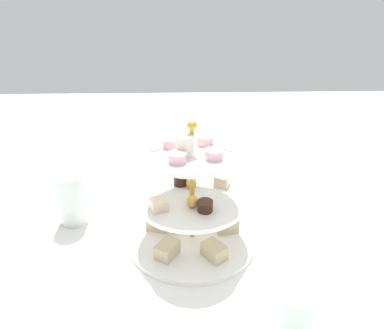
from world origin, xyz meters
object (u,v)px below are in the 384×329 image
butter_knife_left (201,169)px  water_glass_tall_right (72,199)px  tiered_serving_stand (192,208)px  water_glass_short_left (297,313)px

butter_knife_left → water_glass_tall_right: bearing=53.3°
tiered_serving_stand → water_glass_short_left: 0.29m
water_glass_tall_right → water_glass_short_left: 0.54m
tiered_serving_stand → butter_knife_left: tiered_serving_stand is taller
tiered_serving_stand → butter_knife_left: size_ratio=1.63×
water_glass_tall_right → water_glass_short_left: bearing=143.6°
water_glass_short_left → tiered_serving_stand: bearing=-56.4°
tiered_serving_stand → water_glass_tall_right: (0.27, -0.08, -0.02)m
tiered_serving_stand → water_glass_short_left: (-0.16, 0.24, -0.04)m
tiered_serving_stand → water_glass_short_left: bearing=123.6°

